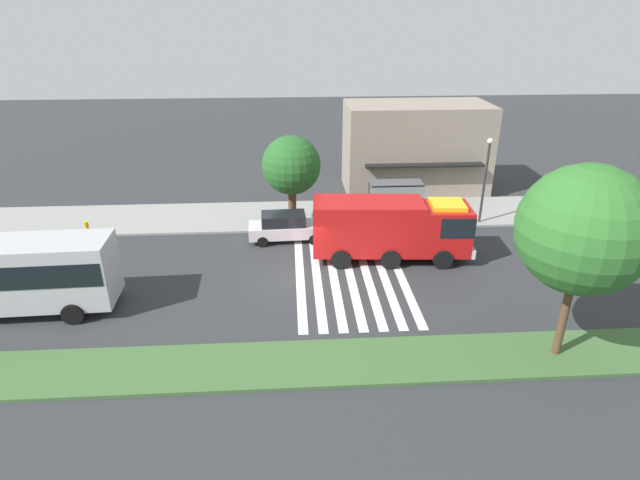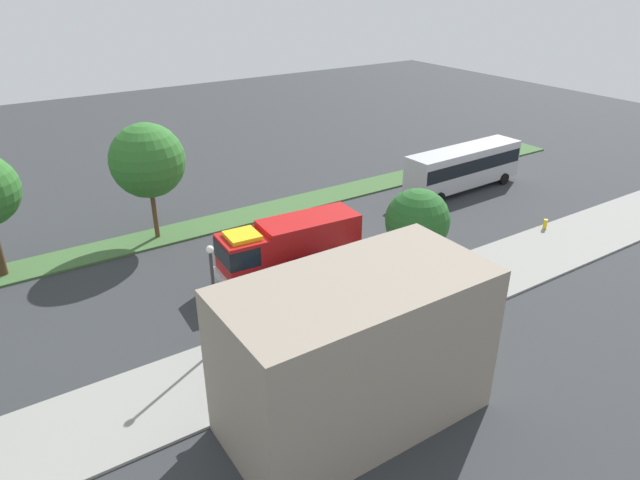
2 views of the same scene
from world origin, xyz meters
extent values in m
plane|color=#2D3033|center=(0.00, 0.00, 0.00)|extent=(120.00, 120.00, 0.00)
cube|color=gray|center=(0.00, 8.68, 0.07)|extent=(60.00, 5.36, 0.14)
cube|color=#3D6033|center=(0.00, -7.50, 0.07)|extent=(60.00, 3.00, 0.14)
cube|color=silver|center=(-0.14, 0.00, 0.01)|extent=(0.45, 10.81, 0.01)
cube|color=silver|center=(0.76, 0.00, 0.01)|extent=(0.45, 10.81, 0.01)
cube|color=silver|center=(1.66, 0.00, 0.01)|extent=(0.45, 10.81, 0.01)
cube|color=silver|center=(2.56, 0.00, 0.01)|extent=(0.45, 10.81, 0.01)
cube|color=silver|center=(3.46, 0.00, 0.01)|extent=(0.45, 10.81, 0.01)
cube|color=silver|center=(4.36, 0.00, 0.01)|extent=(0.45, 10.81, 0.01)
cube|color=silver|center=(5.26, 0.00, 0.01)|extent=(0.45, 10.81, 0.01)
cube|color=#B71414|center=(8.06, 1.69, 1.86)|extent=(2.77, 2.75, 2.62)
cube|color=#B71414|center=(3.73, 1.98, 2.01)|extent=(6.23, 2.98, 2.92)
cube|color=black|center=(8.45, 1.67, 2.38)|extent=(2.04, 2.73, 1.15)
cube|color=silver|center=(9.46, 1.60, 0.80)|extent=(0.41, 2.60, 0.50)
cube|color=yellow|center=(8.06, 1.69, 3.29)|extent=(1.94, 1.93, 0.24)
cylinder|color=black|center=(7.89, 3.00, 0.55)|extent=(1.12, 0.37, 1.10)
cylinder|color=black|center=(7.72, 0.42, 0.55)|extent=(1.12, 0.37, 1.10)
cylinder|color=black|center=(2.30, 3.37, 0.55)|extent=(1.12, 0.37, 1.10)
cylinder|color=black|center=(2.13, 0.79, 0.55)|extent=(1.12, 0.37, 1.10)
cylinder|color=black|center=(5.03, 3.19, 0.55)|extent=(1.12, 0.37, 1.10)
cylinder|color=black|center=(4.86, 0.61, 0.55)|extent=(1.12, 0.37, 1.10)
cube|color=silver|center=(-0.77, 4.80, 0.69)|extent=(4.79, 1.96, 0.73)
cube|color=black|center=(-1.00, 4.79, 1.40)|extent=(2.71, 1.66, 0.69)
cylinder|color=black|center=(0.75, 5.75, 0.32)|extent=(0.65, 0.25, 0.64)
cylinder|color=black|center=(0.83, 4.00, 0.32)|extent=(0.65, 0.25, 0.64)
cylinder|color=black|center=(-2.36, 5.61, 0.32)|extent=(0.65, 0.25, 0.64)
cylinder|color=black|center=(-2.28, 3.86, 0.32)|extent=(0.65, 0.25, 0.64)
cube|color=navy|center=(5.64, 4.80, 0.74)|extent=(4.82, 1.96, 0.84)
cube|color=black|center=(5.40, 4.81, 1.49)|extent=(2.72, 1.68, 0.66)
cylinder|color=black|center=(7.24, 5.66, 0.32)|extent=(0.65, 0.24, 0.64)
cylinder|color=black|center=(7.18, 3.85, 0.32)|extent=(0.65, 0.24, 0.64)
cylinder|color=black|center=(4.10, 5.76, 0.32)|extent=(0.65, 0.24, 0.64)
cylinder|color=black|center=(4.04, 3.95, 0.32)|extent=(0.65, 0.24, 0.64)
cylinder|color=black|center=(-10.54, -3.84, 0.50)|extent=(1.01, 0.33, 1.00)
cylinder|color=black|center=(-10.63, -1.29, 0.50)|extent=(1.01, 0.33, 1.00)
cube|color=#4C4C51|center=(6.50, 7.88, 2.54)|extent=(3.50, 1.40, 0.12)
cube|color=#8C9E99|center=(6.50, 7.22, 1.34)|extent=(3.50, 0.08, 2.40)
cylinder|color=#333338|center=(4.80, 8.53, 1.34)|extent=(0.08, 0.08, 2.40)
cylinder|color=#333338|center=(8.20, 8.53, 1.34)|extent=(0.08, 0.08, 2.40)
cube|color=black|center=(2.50, 7.61, 0.55)|extent=(1.60, 0.50, 0.08)
cube|color=black|center=(2.50, 7.39, 0.82)|extent=(1.60, 0.06, 0.45)
cube|color=black|center=(1.78, 7.61, 0.33)|extent=(0.08, 0.45, 0.37)
cube|color=black|center=(3.22, 7.61, 0.33)|extent=(0.08, 0.45, 0.37)
cylinder|color=#2D2D30|center=(11.97, 6.60, 2.76)|extent=(0.16, 0.16, 5.25)
sphere|color=white|center=(11.97, 6.60, 5.57)|extent=(0.36, 0.36, 0.36)
cube|color=gray|center=(9.17, 14.05, 3.32)|extent=(10.73, 5.37, 6.64)
cube|color=black|center=(9.17, 10.96, 2.80)|extent=(8.59, 0.80, 0.16)
cylinder|color=#513823|center=(-0.43, 7.00, 1.49)|extent=(0.51, 0.51, 2.69)
sphere|color=#235B23|center=(-0.43, 7.00, 4.13)|extent=(3.72, 3.72, 3.72)
cylinder|color=#513823|center=(10.25, -7.50, 2.04)|extent=(0.32, 0.32, 3.80)
sphere|color=#2D6B28|center=(10.25, -7.50, 5.67)|extent=(4.94, 4.94, 4.94)
cylinder|color=gold|center=(-13.47, 6.50, 0.49)|extent=(0.28, 0.28, 0.70)
camera|label=1|loc=(-0.60, -24.29, 13.19)|focal=28.84mm
camera|label=2|loc=(20.51, 28.70, 17.27)|focal=31.97mm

